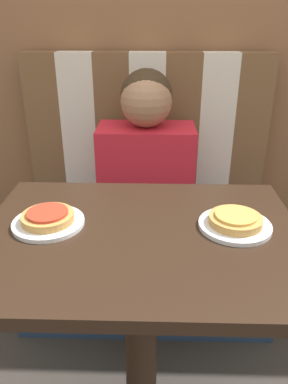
# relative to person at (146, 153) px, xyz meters

# --- Properties ---
(wall_back) EXTENTS (7.00, 0.05, 2.60)m
(wall_back) POSITION_rel_person_xyz_m (0.00, 0.33, 0.53)
(wall_back) COLOR brown
(wall_back) RESTS_ON ground_plane
(booth_seat) EXTENTS (1.12, 0.56, 0.45)m
(booth_seat) POSITION_rel_person_xyz_m (0.00, -0.00, -0.55)
(booth_seat) COLOR navy
(booth_seat) RESTS_ON ground_plane
(booth_backrest) EXTENTS (1.12, 0.08, 0.70)m
(booth_backrest) POSITION_rel_person_xyz_m (0.00, 0.23, 0.03)
(booth_backrest) COLOR brown
(booth_backrest) RESTS_ON booth_seat
(dining_table) EXTENTS (0.86, 0.64, 0.78)m
(dining_table) POSITION_rel_person_xyz_m (0.00, -0.64, -0.12)
(dining_table) COLOR black
(dining_table) RESTS_ON ground_plane
(person) EXTENTS (0.40, 0.24, 0.66)m
(person) POSITION_rel_person_xyz_m (0.00, 0.00, 0.00)
(person) COLOR red
(person) RESTS_ON booth_seat
(plate_left) EXTENTS (0.20, 0.20, 0.01)m
(plate_left) POSITION_rel_person_xyz_m (-0.25, -0.60, 0.01)
(plate_left) COLOR white
(plate_left) RESTS_ON dining_table
(plate_right) EXTENTS (0.20, 0.20, 0.01)m
(plate_right) POSITION_rel_person_xyz_m (0.25, -0.60, 0.01)
(plate_right) COLOR white
(plate_right) RESTS_ON dining_table
(pizza_left) EXTENTS (0.14, 0.14, 0.03)m
(pizza_left) POSITION_rel_person_xyz_m (-0.25, -0.60, 0.03)
(pizza_left) COLOR #C68E47
(pizza_left) RESTS_ON plate_left
(pizza_right) EXTENTS (0.14, 0.14, 0.03)m
(pizza_right) POSITION_rel_person_xyz_m (0.25, -0.60, 0.03)
(pizza_right) COLOR #C68E47
(pizza_right) RESTS_ON plate_right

